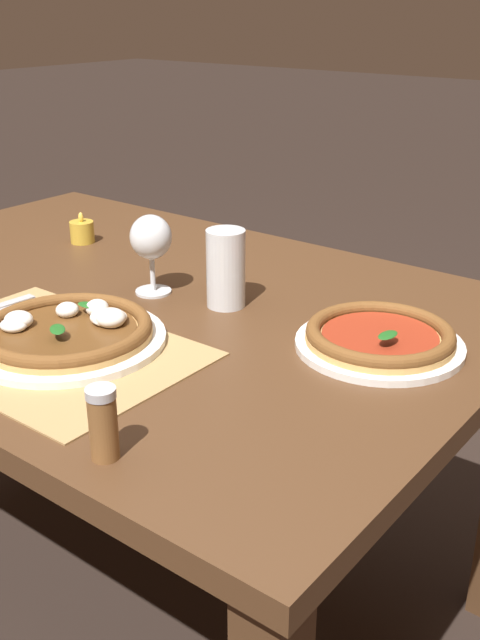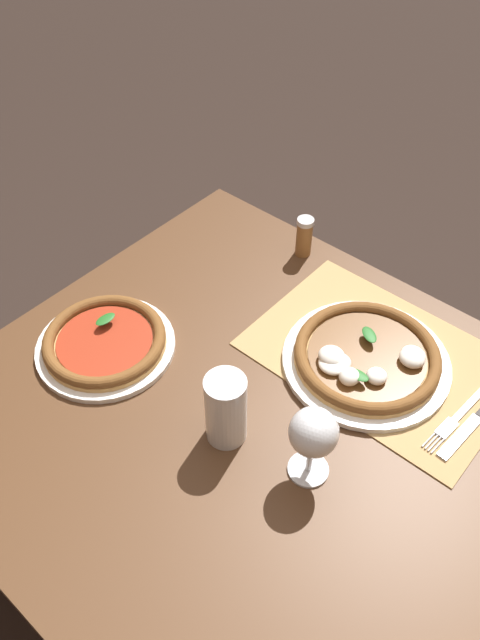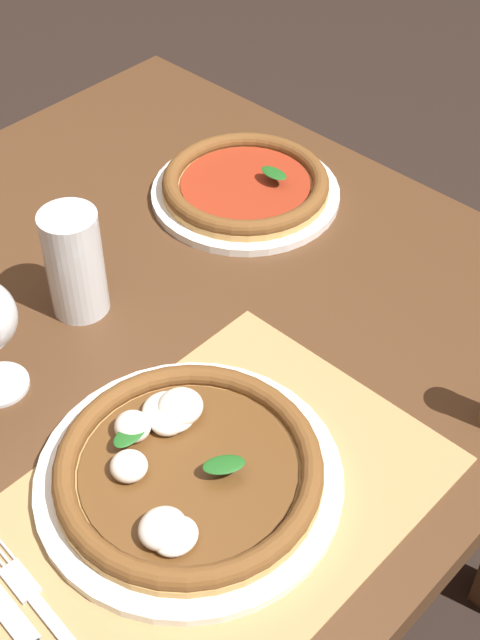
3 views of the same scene
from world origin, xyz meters
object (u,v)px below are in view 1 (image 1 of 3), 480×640
pizza_near (68,332)px  pizza_far (380,338)px  votive_candle (82,233)px  wine_glass (151,240)px  pepper_shaker (103,423)px  pint_glass (226,270)px

pizza_near → pizza_far: pizza_near is taller
pizza_near → pizza_far: (0.41, 0.30, -0.00)m
pizza_near → votive_candle: (-0.41, 0.39, 0.00)m
pizza_near → wine_glass: size_ratio=2.09×
votive_candle → pizza_near: bearing=-43.6°
pizza_far → wine_glass: size_ratio=1.77×
votive_candle → pepper_shaker: (0.71, -0.58, 0.03)m
pizza_far → pepper_shaker: size_ratio=2.83×
pizza_near → pizza_far: size_ratio=1.18×
pizza_near → pepper_shaker: 0.35m
pizza_far → pint_glass: size_ratio=1.90×
pizza_far → pepper_shaker: (-0.12, -0.49, 0.03)m
pepper_shaker → pizza_far: bearing=76.5°
wine_glass → votive_candle: wine_glass is taller
wine_glass → votive_candle: 0.39m
votive_candle → pepper_shaker: bearing=-39.6°
pizza_far → pepper_shaker: bearing=-103.5°
pizza_near → votive_candle: votive_candle is taller
pizza_far → pint_glass: (-0.31, -0.01, 0.05)m
pint_glass → pizza_near: bearing=-108.6°
wine_glass → pepper_shaker: 0.57m
pizza_near → pepper_shaker: size_ratio=3.34×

